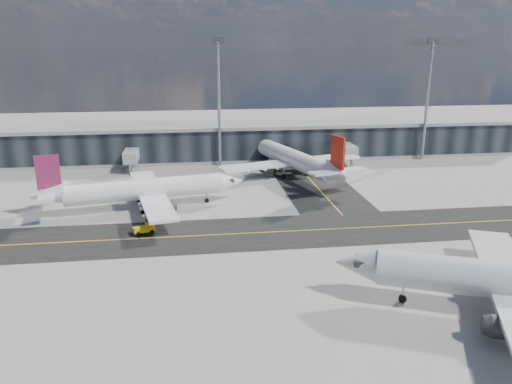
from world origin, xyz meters
TOP-DOWN VIEW (x-y plane):
  - ground at (0.00, 0.00)m, footprint 300.00×300.00m
  - taxiway_lanes at (3.91, 10.74)m, footprint 180.00×63.00m
  - terminal_concourse at (0.04, 54.93)m, footprint 152.00×19.80m
  - floodlight_masts at (0.00, 48.00)m, footprint 102.50×0.70m
  - airliner_af at (-15.33, 17.87)m, footprint 35.74×30.65m
  - airliner_redtail at (15.27, 35.73)m, footprint 32.66×37.88m
  - baggage_tug at (-14.04, 5.96)m, footprint 3.43×2.42m
  - service_van at (22.39, 44.00)m, footprint 4.73×5.27m

SIDE VIEW (x-z plane):
  - ground at x=0.00m, z-range 0.00..0.00m
  - taxiway_lanes at x=3.91m, z-range -0.01..0.03m
  - service_van at x=22.39m, z-range 0.00..1.36m
  - baggage_tug at x=-14.04m, z-range 0.00..1.96m
  - airliner_af at x=-15.33m, z-range -1.80..8.82m
  - airliner_redtail at x=15.27m, z-range -1.94..9.51m
  - terminal_concourse at x=0.04m, z-range -0.31..8.49m
  - floodlight_masts at x=0.00m, z-range 1.16..30.06m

